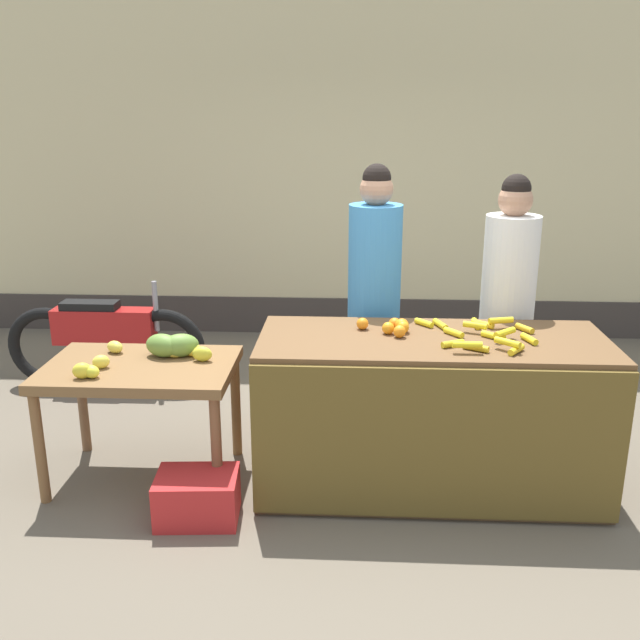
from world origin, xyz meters
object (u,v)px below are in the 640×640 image
vendor_woman_blue_shirt (374,306)px  vendor_woman_white_shirt (506,314)px  parked_motorcycle (105,338)px  produce_crate (197,497)px  produce_sack (290,387)px

vendor_woman_blue_shirt → vendor_woman_white_shirt: 0.85m
parked_motorcycle → produce_crate: bearing=-58.4°
parked_motorcycle → produce_crate: (1.15, -1.86, -0.27)m
vendor_woman_blue_shirt → vendor_woman_white_shirt: bearing=-2.6°
produce_crate → parked_motorcycle: bearing=121.6°
vendor_woman_white_shirt → produce_crate: 2.22m
vendor_woman_blue_shirt → produce_crate: bearing=-131.8°
vendor_woman_white_shirt → parked_motorcycle: (-2.96, 0.82, -0.49)m
produce_sack → parked_motorcycle: bearing=157.1°
vendor_woman_white_shirt → vendor_woman_blue_shirt: bearing=177.4°
parked_motorcycle → produce_crate: size_ratio=3.64×
parked_motorcycle → produce_sack: bearing=-22.9°
produce_crate → produce_sack: produce_sack is taller
vendor_woman_white_shirt → produce_sack: size_ratio=3.15×
parked_motorcycle → produce_sack: size_ratio=2.84×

